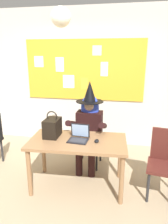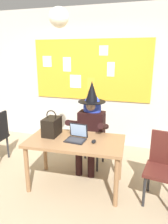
{
  "view_description": "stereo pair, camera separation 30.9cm",
  "coord_description": "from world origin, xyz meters",
  "px_view_note": "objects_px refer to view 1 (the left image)",
  "views": [
    {
      "loc": [
        0.82,
        -2.45,
        1.88
      ],
      "look_at": [
        0.25,
        0.46,
        1.04
      ],
      "focal_mm": 33.44,
      "sensor_mm": 36.0,
      "label": 1
    },
    {
      "loc": [
        1.12,
        -2.38,
        1.88
      ],
      "look_at": [
        0.25,
        0.46,
        1.04
      ],
      "focal_mm": 33.44,
      "sensor_mm": 36.0,
      "label": 2
    }
  ],
  "objects_px": {
    "computer_mouse": "(97,141)",
    "chair_at_desk": "(90,136)",
    "desk_main": "(78,146)",
    "laptop": "(79,137)",
    "handbag": "(52,127)",
    "chair_extra_corner": "(164,160)",
    "person_costumed": "(89,123)"
  },
  "relations": [
    {
      "from": "desk_main",
      "to": "laptop",
      "type": "distance_m",
      "value": 0.14
    },
    {
      "from": "computer_mouse",
      "to": "handbag",
      "type": "bearing_deg",
      "value": 170.4
    },
    {
      "from": "chair_at_desk",
      "to": "chair_extra_corner",
      "type": "bearing_deg",
      "value": 63.39
    },
    {
      "from": "chair_extra_corner",
      "to": "computer_mouse",
      "type": "bearing_deg",
      "value": -76.29
    },
    {
      "from": "chair_at_desk",
      "to": "laptop",
      "type": "bearing_deg",
      "value": 0.69
    },
    {
      "from": "handbag",
      "to": "chair_extra_corner",
      "type": "bearing_deg",
      "value": -0.47
    },
    {
      "from": "chair_extra_corner",
      "to": "chair_at_desk",
      "type": "bearing_deg",
      "value": -111.73
    },
    {
      "from": "person_costumed",
      "to": "computer_mouse",
      "type": "distance_m",
      "value": 0.65
    },
    {
      "from": "chair_at_desk",
      "to": "chair_extra_corner",
      "type": "distance_m",
      "value": 1.3
    },
    {
      "from": "computer_mouse",
      "to": "handbag",
      "type": "xyz_separation_m",
      "value": [
        -0.65,
        0.08,
        0.12
      ]
    },
    {
      "from": "handbag",
      "to": "person_costumed",
      "type": "bearing_deg",
      "value": 50.45
    },
    {
      "from": "computer_mouse",
      "to": "chair_at_desk",
      "type": "bearing_deg",
      "value": 103.36
    },
    {
      "from": "handbag",
      "to": "chair_extra_corner",
      "type": "relative_size",
      "value": 0.41
    },
    {
      "from": "chair_at_desk",
      "to": "handbag",
      "type": "xyz_separation_m",
      "value": [
        -0.45,
        -0.65,
        0.37
      ]
    },
    {
      "from": "computer_mouse",
      "to": "handbag",
      "type": "distance_m",
      "value": 0.67
    },
    {
      "from": "person_costumed",
      "to": "computer_mouse",
      "type": "height_order",
      "value": "person_costumed"
    },
    {
      "from": "laptop",
      "to": "chair_at_desk",
      "type": "bearing_deg",
      "value": 90.39
    },
    {
      "from": "desk_main",
      "to": "handbag",
      "type": "distance_m",
      "value": 0.45
    },
    {
      "from": "desk_main",
      "to": "chair_extra_corner",
      "type": "distance_m",
      "value": 1.18
    },
    {
      "from": "person_costumed",
      "to": "chair_extra_corner",
      "type": "bearing_deg",
      "value": 64.03
    },
    {
      "from": "computer_mouse",
      "to": "chair_extra_corner",
      "type": "bearing_deg",
      "value": 2.18
    },
    {
      "from": "chair_at_desk",
      "to": "person_costumed",
      "type": "bearing_deg",
      "value": 1.38
    },
    {
      "from": "chair_at_desk",
      "to": "handbag",
      "type": "height_order",
      "value": "handbag"
    },
    {
      "from": "laptop",
      "to": "handbag",
      "type": "distance_m",
      "value": 0.41
    },
    {
      "from": "computer_mouse",
      "to": "laptop",
      "type": "bearing_deg",
      "value": 171.9
    },
    {
      "from": "computer_mouse",
      "to": "chair_extra_corner",
      "type": "height_order",
      "value": "chair_extra_corner"
    },
    {
      "from": "laptop",
      "to": "chair_extra_corner",
      "type": "bearing_deg",
      "value": 6.3
    },
    {
      "from": "desk_main",
      "to": "computer_mouse",
      "type": "distance_m",
      "value": 0.29
    },
    {
      "from": "desk_main",
      "to": "chair_at_desk",
      "type": "relative_size",
      "value": 1.56
    },
    {
      "from": "handbag",
      "to": "laptop",
      "type": "bearing_deg",
      "value": -8.23
    },
    {
      "from": "laptop",
      "to": "computer_mouse",
      "type": "height_order",
      "value": "laptop"
    },
    {
      "from": "person_costumed",
      "to": "computer_mouse",
      "type": "xyz_separation_m",
      "value": [
        0.21,
        -0.62,
        -0.04
      ]
    }
  ]
}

